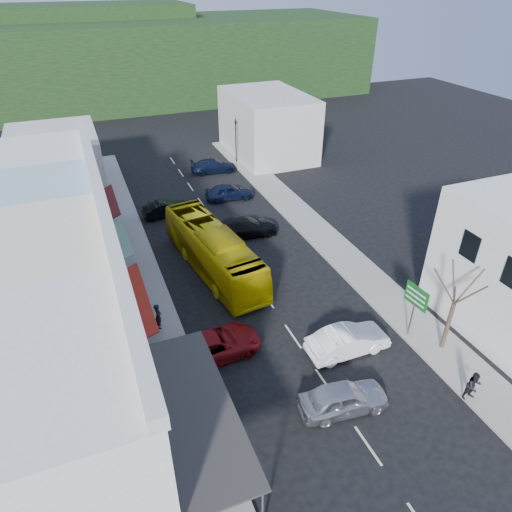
{
  "coord_description": "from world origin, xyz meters",
  "views": [
    {
      "loc": [
        -9.71,
        -18.32,
        18.69
      ],
      "look_at": [
        0.0,
        6.0,
        2.2
      ],
      "focal_mm": 32.0,
      "sensor_mm": 36.0,
      "label": 1
    }
  ],
  "objects_px": {
    "bus": "(213,252)",
    "car_red": "(214,346)",
    "pedestrian_left": "(158,316)",
    "street_tree": "(454,304)",
    "car_silver": "(343,399)",
    "traffic_signal": "(236,141)",
    "car_white": "(348,342)",
    "pedestrian_right": "(474,386)",
    "direction_sign": "(413,312)"
  },
  "relations": [
    {
      "from": "car_silver",
      "to": "traffic_signal",
      "type": "height_order",
      "value": "traffic_signal"
    },
    {
      "from": "car_silver",
      "to": "pedestrian_right",
      "type": "xyz_separation_m",
      "value": [
        6.34,
        -1.94,
        0.3
      ]
    },
    {
      "from": "car_red",
      "to": "car_silver",
      "type": "bearing_deg",
      "value": -145.68
    },
    {
      "from": "car_silver",
      "to": "direction_sign",
      "type": "bearing_deg",
      "value": -57.43
    },
    {
      "from": "car_red",
      "to": "traffic_signal",
      "type": "distance_m",
      "value": 30.6
    },
    {
      "from": "bus",
      "to": "car_red",
      "type": "relative_size",
      "value": 2.52
    },
    {
      "from": "direction_sign",
      "to": "street_tree",
      "type": "xyz_separation_m",
      "value": [
        1.18,
        -1.58,
        1.41
      ]
    },
    {
      "from": "car_silver",
      "to": "traffic_signal",
      "type": "relative_size",
      "value": 0.87
    },
    {
      "from": "car_silver",
      "to": "pedestrian_right",
      "type": "height_order",
      "value": "pedestrian_right"
    },
    {
      "from": "car_silver",
      "to": "traffic_signal",
      "type": "xyz_separation_m",
      "value": [
        6.64,
        34.28,
        1.82
      ]
    },
    {
      "from": "car_white",
      "to": "car_red",
      "type": "height_order",
      "value": "same"
    },
    {
      "from": "car_white",
      "to": "pedestrian_left",
      "type": "xyz_separation_m",
      "value": [
        -9.6,
        5.92,
        0.3
      ]
    },
    {
      "from": "car_silver",
      "to": "street_tree",
      "type": "relative_size",
      "value": 0.67
    },
    {
      "from": "car_red",
      "to": "pedestrian_right",
      "type": "height_order",
      "value": "pedestrian_right"
    },
    {
      "from": "street_tree",
      "to": "pedestrian_right",
      "type": "bearing_deg",
      "value": -109.92
    },
    {
      "from": "traffic_signal",
      "to": "car_white",
      "type": "bearing_deg",
      "value": 72.61
    },
    {
      "from": "car_red",
      "to": "traffic_signal",
      "type": "xyz_separation_m",
      "value": [
        11.45,
        28.32,
        1.82
      ]
    },
    {
      "from": "pedestrian_left",
      "to": "car_white",
      "type": "bearing_deg",
      "value": -114.5
    },
    {
      "from": "car_white",
      "to": "pedestrian_right",
      "type": "distance_m",
      "value": 6.69
    },
    {
      "from": "direction_sign",
      "to": "car_red",
      "type": "bearing_deg",
      "value": 160.16
    },
    {
      "from": "car_white",
      "to": "car_silver",
      "type": "bearing_deg",
      "value": 145.44
    },
    {
      "from": "direction_sign",
      "to": "street_tree",
      "type": "relative_size",
      "value": 0.57
    },
    {
      "from": "pedestrian_right",
      "to": "traffic_signal",
      "type": "distance_m",
      "value": 36.25
    },
    {
      "from": "bus",
      "to": "car_red",
      "type": "height_order",
      "value": "bus"
    },
    {
      "from": "bus",
      "to": "traffic_signal",
      "type": "height_order",
      "value": "traffic_signal"
    },
    {
      "from": "pedestrian_left",
      "to": "street_tree",
      "type": "xyz_separation_m",
      "value": [
        14.87,
        -7.74,
        2.27
      ]
    },
    {
      "from": "car_silver",
      "to": "pedestrian_right",
      "type": "bearing_deg",
      "value": -100.76
    },
    {
      "from": "car_red",
      "to": "car_white",
      "type": "bearing_deg",
      "value": -114.02
    },
    {
      "from": "car_red",
      "to": "pedestrian_right",
      "type": "distance_m",
      "value": 13.66
    },
    {
      "from": "pedestrian_left",
      "to": "pedestrian_right",
      "type": "height_order",
      "value": "same"
    },
    {
      "from": "pedestrian_left",
      "to": "pedestrian_right",
      "type": "xyz_separation_m",
      "value": [
        13.59,
        -11.29,
        0.0
      ]
    },
    {
      "from": "car_white",
      "to": "pedestrian_left",
      "type": "height_order",
      "value": "pedestrian_left"
    },
    {
      "from": "pedestrian_right",
      "to": "bus",
      "type": "bearing_deg",
      "value": 123.02
    },
    {
      "from": "bus",
      "to": "car_silver",
      "type": "bearing_deg",
      "value": -88.96
    },
    {
      "from": "pedestrian_left",
      "to": "traffic_signal",
      "type": "bearing_deg",
      "value": -21.98
    },
    {
      "from": "car_white",
      "to": "street_tree",
      "type": "height_order",
      "value": "street_tree"
    },
    {
      "from": "car_red",
      "to": "street_tree",
      "type": "distance_m",
      "value": 13.42
    },
    {
      "from": "car_silver",
      "to": "street_tree",
      "type": "bearing_deg",
      "value": -71.86
    },
    {
      "from": "car_white",
      "to": "pedestrian_left",
      "type": "relative_size",
      "value": 2.59
    },
    {
      "from": "bus",
      "to": "car_white",
      "type": "xyz_separation_m",
      "value": [
        4.57,
        -10.93,
        -0.85
      ]
    },
    {
      "from": "pedestrian_left",
      "to": "car_red",
      "type": "bearing_deg",
      "value": -137.04
    },
    {
      "from": "pedestrian_left",
      "to": "street_tree",
      "type": "height_order",
      "value": "street_tree"
    },
    {
      "from": "pedestrian_left",
      "to": "bus",
      "type": "bearing_deg",
      "value": -37.96
    },
    {
      "from": "pedestrian_left",
      "to": "street_tree",
      "type": "relative_size",
      "value": 0.26
    },
    {
      "from": "pedestrian_left",
      "to": "car_silver",
      "type": "bearing_deg",
      "value": -135.06
    },
    {
      "from": "car_silver",
      "to": "car_white",
      "type": "distance_m",
      "value": 4.16
    },
    {
      "from": "bus",
      "to": "direction_sign",
      "type": "relative_size",
      "value": 3.11
    },
    {
      "from": "car_red",
      "to": "pedestrian_left",
      "type": "distance_m",
      "value": 4.19
    },
    {
      "from": "bus",
      "to": "car_white",
      "type": "bearing_deg",
      "value": -75.05
    },
    {
      "from": "bus",
      "to": "traffic_signal",
      "type": "distance_m",
      "value": 21.82
    }
  ]
}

